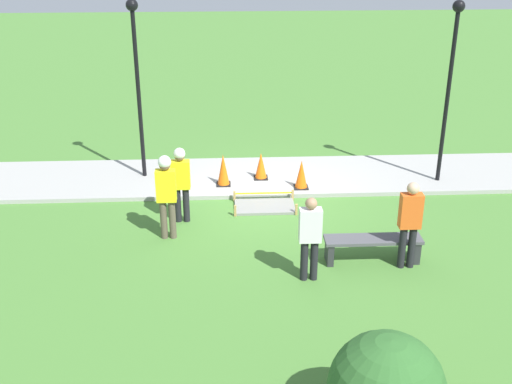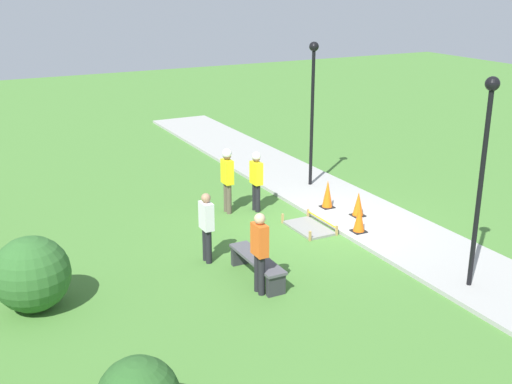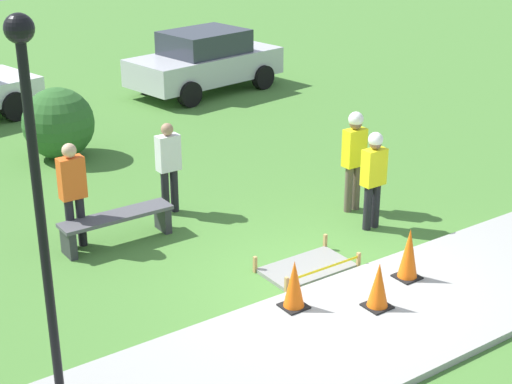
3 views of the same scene
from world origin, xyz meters
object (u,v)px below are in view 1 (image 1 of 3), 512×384
(park_bench, at_px, (373,245))
(bystander_in_gray_shirt, at_px, (310,234))
(traffic_cone_near_patch, at_px, (301,174))
(traffic_cone_far_patch, at_px, (261,166))
(worker_supervisor, at_px, (181,179))
(worker_assistant, at_px, (166,190))
(traffic_cone_sidewalk_edge, at_px, (223,170))
(bystander_in_orange_shirt, at_px, (410,220))
(lamppost_far, at_px, (451,68))
(lamppost_near, at_px, (136,66))

(park_bench, relative_size, bystander_in_gray_shirt, 1.14)
(traffic_cone_near_patch, height_order, traffic_cone_far_patch, traffic_cone_near_patch)
(park_bench, xyz_separation_m, worker_supervisor, (3.74, -1.92, 0.64))
(traffic_cone_far_patch, distance_m, bystander_in_gray_shirt, 4.69)
(worker_supervisor, bearing_deg, worker_assistant, 72.17)
(traffic_cone_sidewalk_edge, distance_m, park_bench, 4.64)
(traffic_cone_far_patch, xyz_separation_m, bystander_in_orange_shirt, (-2.50, 4.27, 0.56))
(lamppost_far, bearing_deg, worker_assistant, 21.48)
(traffic_cone_near_patch, bearing_deg, bystander_in_orange_shirt, 113.46)
(worker_supervisor, distance_m, lamppost_near, 3.25)
(traffic_cone_far_patch, distance_m, lamppost_far, 5.01)
(traffic_cone_sidewalk_edge, distance_m, bystander_in_orange_shirt, 5.23)
(worker_assistant, bearing_deg, worker_supervisor, -107.83)
(worker_assistant, distance_m, lamppost_near, 3.74)
(park_bench, height_order, lamppost_far, lamppost_far)
(park_bench, bearing_deg, lamppost_far, -123.45)
(lamppost_near, bearing_deg, traffic_cone_sidewalk_edge, 160.99)
(worker_supervisor, relative_size, bystander_in_gray_shirt, 1.03)
(traffic_cone_near_patch, relative_size, lamppost_far, 0.16)
(worker_assistant, xyz_separation_m, lamppost_far, (-6.42, -2.53, 1.80))
(traffic_cone_far_patch, bearing_deg, bystander_in_gray_shirt, 97.54)
(traffic_cone_far_patch, distance_m, worker_assistant, 3.59)
(park_bench, relative_size, worker_assistant, 1.03)
(park_bench, height_order, bystander_in_orange_shirt, bystander_in_orange_shirt)
(worker_assistant, bearing_deg, traffic_cone_far_patch, -125.88)
(traffic_cone_sidewalk_edge, bearing_deg, worker_supervisor, 62.76)
(traffic_cone_sidewalk_edge, xyz_separation_m, worker_supervisor, (0.90, 1.74, 0.51))
(traffic_cone_sidewalk_edge, xyz_separation_m, lamppost_far, (-5.28, -0.03, 2.40))
(traffic_cone_far_patch, relative_size, lamppost_near, 0.15)
(traffic_cone_near_patch, height_order, worker_supervisor, worker_supervisor)
(park_bench, xyz_separation_m, bystander_in_orange_shirt, (-0.59, 0.25, 0.63))
(bystander_in_orange_shirt, relative_size, lamppost_far, 0.40)
(park_bench, relative_size, lamppost_far, 0.43)
(traffic_cone_far_patch, bearing_deg, traffic_cone_near_patch, 145.23)
(traffic_cone_sidewalk_edge, bearing_deg, bystander_in_orange_shirt, 131.28)
(worker_supervisor, bearing_deg, lamppost_far, -164.01)
(bystander_in_orange_shirt, xyz_separation_m, lamppost_far, (-1.85, -3.94, 1.89))
(traffic_cone_near_patch, relative_size, traffic_cone_sidewalk_edge, 0.90)
(traffic_cone_far_patch, height_order, bystander_in_orange_shirt, bystander_in_orange_shirt)
(worker_supervisor, distance_m, lamppost_far, 6.70)
(worker_supervisor, bearing_deg, traffic_cone_near_patch, -152.07)
(worker_assistant, height_order, bystander_in_gray_shirt, worker_assistant)
(worker_supervisor, bearing_deg, lamppost_near, -65.99)
(lamppost_far, bearing_deg, lamppost_near, -5.14)
(traffic_cone_sidewalk_edge, relative_size, worker_assistant, 0.43)
(traffic_cone_near_patch, xyz_separation_m, lamppost_near, (3.84, -0.96, 2.43))
(traffic_cone_far_patch, bearing_deg, traffic_cone_sidewalk_edge, 21.30)
(park_bench, distance_m, lamppost_near, 6.96)
(traffic_cone_near_patch, distance_m, traffic_cone_sidewalk_edge, 1.88)
(worker_supervisor, height_order, worker_assistant, worker_assistant)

